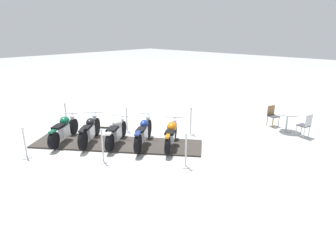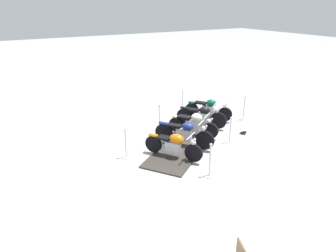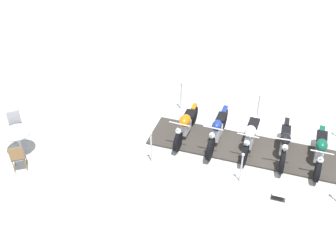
{
  "view_description": "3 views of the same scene",
  "coord_description": "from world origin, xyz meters",
  "px_view_note": "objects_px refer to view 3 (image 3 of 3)",
  "views": [
    {
      "loc": [
        -6.04,
        -8.2,
        4.1
      ],
      "look_at": [
        1.1,
        -1.58,
        0.83
      ],
      "focal_mm": 30.81,
      "sensor_mm": 36.0,
      "label": 1
    },
    {
      "loc": [
        9.16,
        -6.54,
        5.03
      ],
      "look_at": [
        0.77,
        -1.62,
        1.04
      ],
      "focal_mm": 32.44,
      "sensor_mm": 36.0,
      "label": 2
    },
    {
      "loc": [
        7.91,
        6.64,
        8.31
      ],
      "look_at": [
        2.09,
        -1.4,
        1.0
      ],
      "focal_mm": 44.43,
      "sensor_mm": 36.0,
      "label": 3
    }
  ],
  "objects_px": {
    "motorcycle_forest": "(320,151)",
    "info_placard": "(278,197)",
    "motorcycle_copper": "(186,125)",
    "stanchion_right_front": "(151,153)",
    "cafe_table": "(18,137)",
    "cafe_chair_across_table": "(15,124)",
    "motorcycle_navy": "(217,131)",
    "motorcycle_black": "(284,143)",
    "cafe_chair_near_table": "(18,156)",
    "stanchion_right_mid": "(241,173)",
    "motorcycle_cream": "(250,137)",
    "stanchion_left_front": "(181,101)",
    "stanchion_left_mid": "(257,114)"
  },
  "relations": [
    {
      "from": "motorcycle_forest",
      "to": "info_placard",
      "type": "relative_size",
      "value": 4.26
    },
    {
      "from": "motorcycle_copper",
      "to": "stanchion_right_front",
      "type": "xyz_separation_m",
      "value": [
        1.54,
        0.33,
        -0.19
      ]
    },
    {
      "from": "cafe_table",
      "to": "cafe_chair_across_table",
      "type": "relative_size",
      "value": 0.92
    },
    {
      "from": "motorcycle_navy",
      "to": "motorcycle_black",
      "type": "height_order",
      "value": "motorcycle_black"
    },
    {
      "from": "cafe_table",
      "to": "cafe_chair_near_table",
      "type": "height_order",
      "value": "cafe_chair_near_table"
    },
    {
      "from": "stanchion_right_mid",
      "to": "cafe_chair_near_table",
      "type": "xyz_separation_m",
      "value": [
        4.86,
        -4.15,
        0.2
      ]
    },
    {
      "from": "motorcycle_copper",
      "to": "motorcycle_cream",
      "type": "relative_size",
      "value": 1.03
    },
    {
      "from": "motorcycle_forest",
      "to": "cafe_chair_near_table",
      "type": "height_order",
      "value": "motorcycle_forest"
    },
    {
      "from": "info_placard",
      "to": "cafe_chair_near_table",
      "type": "height_order",
      "value": "cafe_chair_near_table"
    },
    {
      "from": "motorcycle_cream",
      "to": "motorcycle_forest",
      "type": "xyz_separation_m",
      "value": [
        -1.19,
        1.66,
        -0.0
      ]
    },
    {
      "from": "stanchion_right_front",
      "to": "motorcycle_cream",
      "type": "bearing_deg",
      "value": 154.43
    },
    {
      "from": "info_placard",
      "to": "stanchion_left_front",
      "type": "bearing_deg",
      "value": -41.21
    },
    {
      "from": "stanchion_right_mid",
      "to": "motorcycle_copper",
      "type": "bearing_deg",
      "value": -89.76
    },
    {
      "from": "motorcycle_black",
      "to": "info_placard",
      "type": "relative_size",
      "value": 4.06
    },
    {
      "from": "stanchion_left_front",
      "to": "stanchion_right_mid",
      "type": "bearing_deg",
      "value": 77.31
    },
    {
      "from": "cafe_chair_across_table",
      "to": "motorcycle_navy",
      "type": "bearing_deg",
      "value": 64.69
    },
    {
      "from": "stanchion_left_mid",
      "to": "cafe_chair_across_table",
      "type": "relative_size",
      "value": 1.21
    },
    {
      "from": "motorcycle_copper",
      "to": "motorcycle_black",
      "type": "bearing_deg",
      "value": 93.17
    },
    {
      "from": "motorcycle_black",
      "to": "stanchion_right_mid",
      "type": "bearing_deg",
      "value": -37.59
    },
    {
      "from": "stanchion_right_mid",
      "to": "info_placard",
      "type": "bearing_deg",
      "value": 109.31
    },
    {
      "from": "stanchion_left_mid",
      "to": "cafe_table",
      "type": "distance_m",
      "value": 7.69
    },
    {
      "from": "motorcycle_navy",
      "to": "cafe_chair_across_table",
      "type": "xyz_separation_m",
      "value": [
        4.97,
        -4.03,
        0.01
      ]
    },
    {
      "from": "stanchion_left_front",
      "to": "stanchion_left_mid",
      "type": "bearing_deg",
      "value": 125.58
    },
    {
      "from": "stanchion_right_front",
      "to": "cafe_chair_near_table",
      "type": "xyz_separation_m",
      "value": [
        3.31,
        -1.98,
        0.18
      ]
    },
    {
      "from": "stanchion_left_mid",
      "to": "info_placard",
      "type": "xyz_separation_m",
      "value": [
        2.05,
        2.85,
        -0.32
      ]
    },
    {
      "from": "motorcycle_copper",
      "to": "motorcycle_navy",
      "type": "xyz_separation_m",
      "value": [
        -0.61,
        0.82,
        -0.0
      ]
    },
    {
      "from": "motorcycle_copper",
      "to": "motorcycle_forest",
      "type": "height_order",
      "value": "motorcycle_forest"
    },
    {
      "from": "motorcycle_cream",
      "to": "stanchion_left_front",
      "type": "relative_size",
      "value": 1.62
    },
    {
      "from": "motorcycle_black",
      "to": "info_placard",
      "type": "xyz_separation_m",
      "value": [
        1.4,
        1.13,
        -0.46
      ]
    },
    {
      "from": "motorcycle_copper",
      "to": "stanchion_left_front",
      "type": "xyz_separation_m",
      "value": [
        -0.89,
        -1.41,
        -0.17
      ]
    },
    {
      "from": "motorcycle_copper",
      "to": "stanchion_right_mid",
      "type": "bearing_deg",
      "value": 57.46
    },
    {
      "from": "motorcycle_navy",
      "to": "motorcycle_cream",
      "type": "relative_size",
      "value": 1.11
    },
    {
      "from": "motorcycle_navy",
      "to": "info_placard",
      "type": "relative_size",
      "value": 4.55
    },
    {
      "from": "motorcycle_black",
      "to": "cafe_chair_near_table",
      "type": "height_order",
      "value": "motorcycle_black"
    },
    {
      "from": "motorcycle_navy",
      "to": "cafe_chair_across_table",
      "type": "height_order",
      "value": "motorcycle_navy"
    },
    {
      "from": "motorcycle_forest",
      "to": "stanchion_left_front",
      "type": "bearing_deg",
      "value": -107.51
    },
    {
      "from": "stanchion_left_front",
      "to": "cafe_table",
      "type": "height_order",
      "value": "stanchion_left_front"
    },
    {
      "from": "motorcycle_forest",
      "to": "info_placard",
      "type": "xyz_separation_m",
      "value": [
        2.0,
        0.3,
        -0.45
      ]
    },
    {
      "from": "motorcycle_navy",
      "to": "motorcycle_forest",
      "type": "bearing_deg",
      "value": 91.64
    },
    {
      "from": "motorcycle_forest",
      "to": "info_placard",
      "type": "bearing_deg",
      "value": -26.68
    },
    {
      "from": "stanchion_right_mid",
      "to": "cafe_table",
      "type": "xyz_separation_m",
      "value": [
        4.57,
        -4.92,
        0.27
      ]
    },
    {
      "from": "stanchion_left_front",
      "to": "cafe_chair_near_table",
      "type": "bearing_deg",
      "value": -2.35
    },
    {
      "from": "motorcycle_navy",
      "to": "stanchion_left_mid",
      "type": "relative_size",
      "value": 1.75
    },
    {
      "from": "motorcycle_navy",
      "to": "motorcycle_cream",
      "type": "xyz_separation_m",
      "value": [
        -0.59,
        0.83,
        -0.0
      ]
    },
    {
      "from": "motorcycle_navy",
      "to": "motorcycle_copper",
      "type": "bearing_deg",
      "value": -87.16
    },
    {
      "from": "motorcycle_forest",
      "to": "stanchion_right_mid",
      "type": "relative_size",
      "value": 1.79
    },
    {
      "from": "motorcycle_forest",
      "to": "cafe_table",
      "type": "distance_m",
      "value": 9.0
    },
    {
      "from": "motorcycle_forest",
      "to": "cafe_table",
      "type": "relative_size",
      "value": 2.15
    },
    {
      "from": "motorcycle_navy",
      "to": "cafe_chair_across_table",
      "type": "relative_size",
      "value": 2.11
    },
    {
      "from": "motorcycle_black",
      "to": "stanchion_right_mid",
      "type": "height_order",
      "value": "motorcycle_black"
    }
  ]
}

